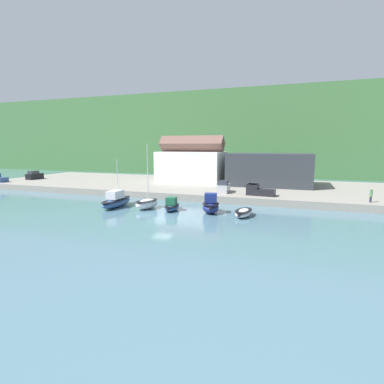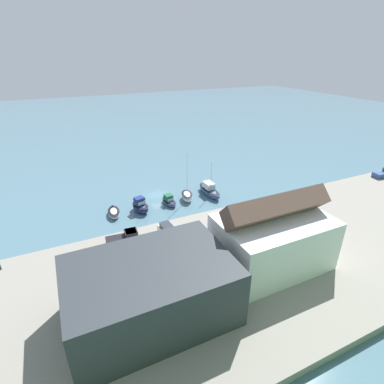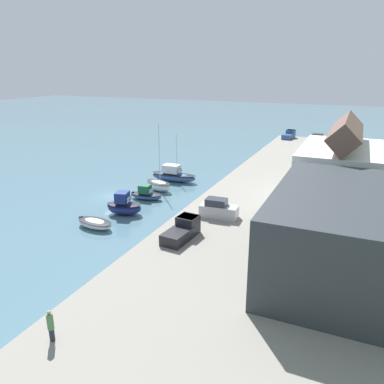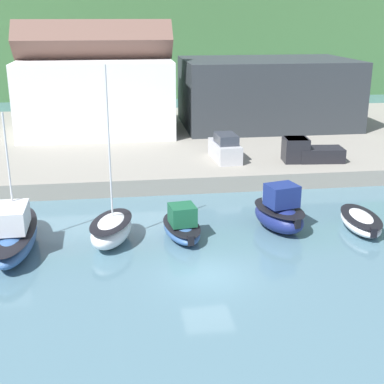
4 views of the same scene
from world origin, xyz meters
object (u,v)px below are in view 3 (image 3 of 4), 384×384
at_px(parked_car_1, 218,209).
at_px(moored_boat_0, 173,175).
at_px(person_on_quay, 51,325).
at_px(moored_boat_2, 146,194).
at_px(pickup_truck_1, 289,135).
at_px(moored_boat_4, 95,223).
at_px(moored_boat_1, 159,185).
at_px(pickup_truck_0, 183,230).
at_px(moored_boat_3, 124,206).
at_px(parked_car_0, 319,139).

bearing_deg(parked_car_1, moored_boat_0, -141.69).
height_order(parked_car_1, person_on_quay, parked_car_1).
relative_size(moored_boat_2, pickup_truck_1, 0.92).
xyz_separation_m(moored_boat_0, person_on_quay, (37.35, 10.43, 1.34)).
bearing_deg(moored_boat_2, person_on_quay, 12.10).
xyz_separation_m(moored_boat_0, parked_car_1, (14.30, 12.83, 1.16)).
height_order(moored_boat_4, pickup_truck_1, pickup_truck_1).
height_order(moored_boat_2, moored_boat_4, moored_boat_2).
xyz_separation_m(moored_boat_1, pickup_truck_0, (15.41, 11.22, 1.20)).
bearing_deg(moored_boat_0, pickup_truck_1, 162.95).
bearing_deg(moored_boat_4, parked_car_1, 120.59).
relative_size(moored_boat_2, moored_boat_4, 0.96).
height_order(moored_boat_4, pickup_truck_0, pickup_truck_0).
xyz_separation_m(moored_boat_3, parked_car_1, (-0.96, 11.92, 1.07)).
bearing_deg(moored_boat_1, pickup_truck_0, 52.34).
xyz_separation_m(moored_boat_2, pickup_truck_0, (11.38, 10.96, 1.33)).
xyz_separation_m(moored_boat_4, pickup_truck_1, (-60.06, 10.91, 1.50)).
distance_m(moored_boat_0, person_on_quay, 38.81).
height_order(moored_boat_1, parked_car_1, moored_boat_1).
height_order(moored_boat_0, person_on_quay, moored_boat_0).
distance_m(moored_boat_2, moored_boat_3, 5.97).
bearing_deg(moored_boat_2, parked_car_1, 60.57).
bearing_deg(moored_boat_0, person_on_quay, 14.09).
xyz_separation_m(moored_boat_0, pickup_truck_1, (-39.94, 11.10, 1.06)).
bearing_deg(parked_car_1, parked_car_0, 170.28).
bearing_deg(moored_boat_1, pickup_truck_1, -177.23).
height_order(moored_boat_1, pickup_truck_1, moored_boat_1).
xyz_separation_m(pickup_truck_0, pickup_truck_1, (-60.63, -0.36, 0.00)).
bearing_deg(pickup_truck_0, moored_boat_2, 139.00).
bearing_deg(parked_car_0, parked_car_1, -6.84).
relative_size(moored_boat_4, person_on_quay, 2.22).
height_order(parked_car_0, pickup_truck_0, parked_car_0).
height_order(parked_car_0, parked_car_1, same).
bearing_deg(parked_car_1, moored_boat_2, -115.61).
relative_size(pickup_truck_1, person_on_quay, 2.32).
relative_size(parked_car_0, pickup_truck_1, 0.85).
bearing_deg(moored_boat_4, moored_boat_1, -174.35).
xyz_separation_m(moored_boat_0, parked_car_0, (-36.23, 18.26, 1.16)).
distance_m(moored_boat_2, parked_car_0, 48.90).
bearing_deg(parked_car_0, moored_boat_2, -22.00).
xyz_separation_m(parked_car_0, parked_car_1, (50.53, -5.44, 0.00)).
relative_size(moored_boat_2, moored_boat_3, 0.97).
relative_size(parked_car_0, person_on_quay, 1.97).
bearing_deg(moored_boat_1, parked_car_1, 70.65).
distance_m(moored_boat_2, person_on_quay, 29.79).
xyz_separation_m(moored_boat_2, parked_car_1, (4.99, 12.33, 1.42)).
xyz_separation_m(moored_boat_0, moored_boat_3, (15.26, 0.90, 0.09)).
bearing_deg(pickup_truck_1, moored_boat_2, -93.85).
bearing_deg(moored_boat_1, moored_boat_3, 20.07).
distance_m(pickup_truck_1, person_on_quay, 77.29).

